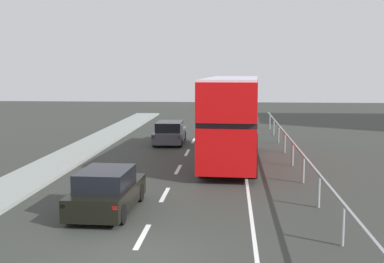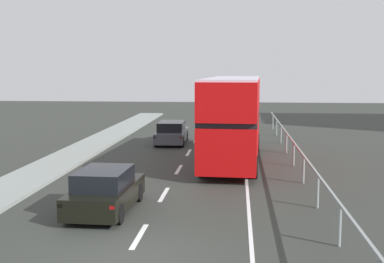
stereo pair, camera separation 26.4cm
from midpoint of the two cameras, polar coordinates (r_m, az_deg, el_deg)
ground_plane at (r=13.35m, az=-7.46°, el=-14.14°), size 74.51×120.00×0.10m
lane_paint_markings at (r=21.71m, az=2.52°, el=-5.60°), size 3.32×46.00×0.01m
bridge_side_railing at (r=21.70m, az=12.07°, el=-3.16°), size 0.10×42.00×1.19m
double_decker_bus_red at (r=25.75m, az=4.24°, el=1.59°), size 3.04×10.58×4.31m
hatchback_car_near at (r=17.31m, az=-9.95°, el=-6.62°), size 1.92×4.20×1.47m
sedan_car_ahead at (r=32.54m, az=-2.74°, el=-0.15°), size 1.89×4.49×1.41m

